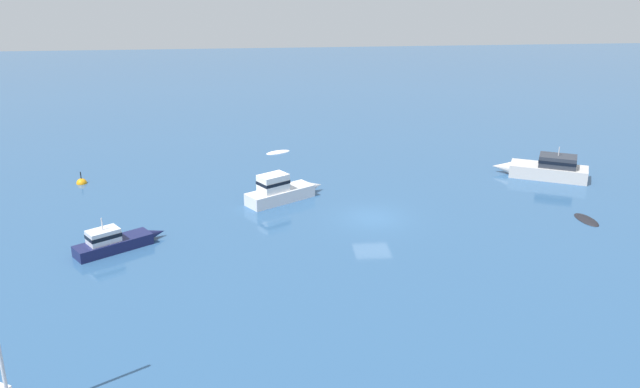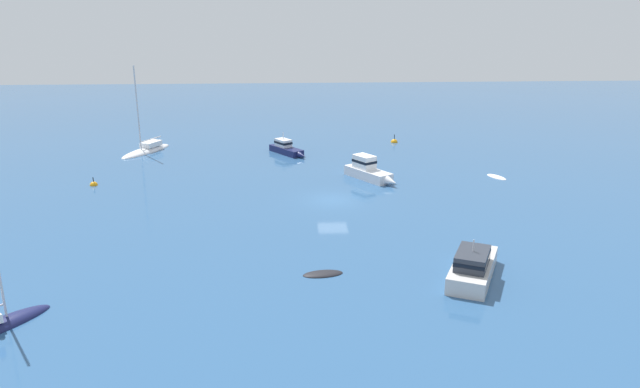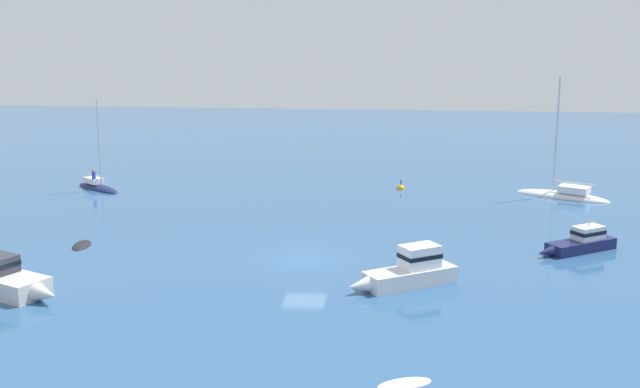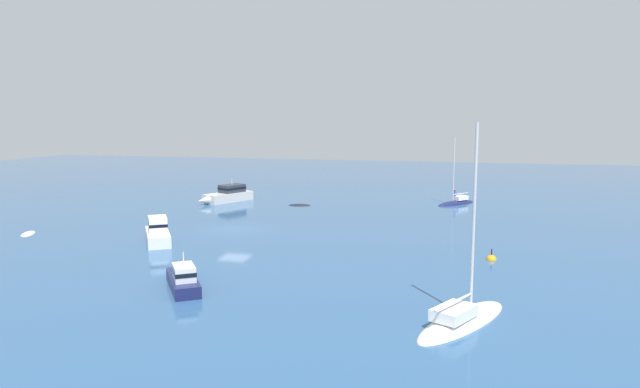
% 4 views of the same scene
% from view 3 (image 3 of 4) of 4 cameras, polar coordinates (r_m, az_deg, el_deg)
% --- Properties ---
extents(ground_plane, '(160.00, 160.00, 0.00)m').
position_cam_3_polar(ground_plane, '(48.59, -1.10, -4.67)').
color(ground_plane, '#2D5684').
extents(tender, '(2.59, 1.40, 0.35)m').
position_cam_3_polar(tender, '(53.84, -16.27, -3.47)').
color(tender, black).
rests_on(tender, ground).
extents(rib, '(1.85, 2.50, 0.31)m').
position_cam_3_polar(rib, '(33.23, 5.90, -13.05)').
color(rib, white).
rests_on(rib, ground).
extents(launch, '(4.56, 6.04, 2.14)m').
position_cam_3_polar(launch, '(44.33, 6.23, -5.36)').
color(launch, white).
rests_on(launch, ground).
extents(cabin_cruiser, '(4.18, 5.38, 2.27)m').
position_cam_3_polar(cabin_cruiser, '(52.84, 17.69, -3.21)').
color(cabin_cruiser, '#191E4C').
rests_on(cabin_cruiser, ground).
extents(yacht, '(4.67, 5.34, 7.97)m').
position_cam_3_polar(yacht, '(70.94, -15.22, 0.46)').
color(yacht, '#191E4C').
rests_on(yacht, ground).
extents(sailboat, '(5.26, 7.59, 9.99)m').
position_cam_3_polar(sailboat, '(68.13, 16.59, -0.10)').
color(sailboat, white).
rests_on(sailboat, ground).
extents(mooring_buoy, '(0.69, 0.69, 1.10)m').
position_cam_3_polar(mooring_buoy, '(68.84, 5.65, 0.37)').
color(mooring_buoy, orange).
rests_on(mooring_buoy, ground).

